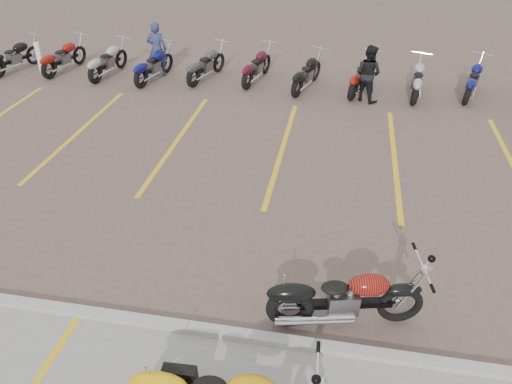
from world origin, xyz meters
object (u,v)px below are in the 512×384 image
flame_cruiser (341,300)px  person_a (157,49)px  person_b (368,73)px  bollard (40,57)px

flame_cruiser → person_a: bearing=110.0°
person_b → bollard: person_b is taller
flame_cruiser → person_b: 9.03m
person_b → flame_cruiser: bearing=121.4°
person_a → bollard: 4.10m
person_a → bollard: person_a is taller
person_a → person_b: (6.81, -0.97, -0.05)m
flame_cruiser → person_b: bearing=74.8°
person_a → flame_cruiser: bearing=117.0°
person_a → person_b: person_a is taller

